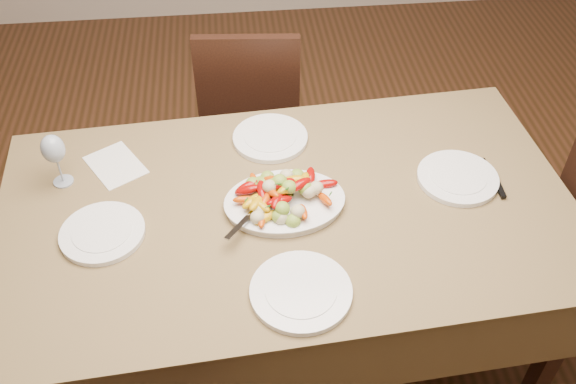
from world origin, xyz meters
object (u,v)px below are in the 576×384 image
(chair_far, at_px, (251,108))
(plate_near, at_px, (301,292))
(serving_platter, at_px, (285,204))
(plate_far, at_px, (270,138))
(dining_table, at_px, (288,280))
(plate_left, at_px, (103,233))
(plate_right, at_px, (458,178))
(wine_glass, at_px, (56,159))

(chair_far, relative_size, plate_near, 3.30)
(serving_platter, relative_size, plate_near, 1.29)
(chair_far, distance_m, plate_far, 0.66)
(dining_table, bearing_deg, chair_far, 94.34)
(serving_platter, xyz_separation_m, plate_left, (-0.56, -0.07, -0.00))
(dining_table, distance_m, plate_near, 0.52)
(chair_far, relative_size, plate_far, 3.56)
(plate_left, relative_size, plate_right, 0.96)
(dining_table, relative_size, wine_glass, 8.98)
(serving_platter, distance_m, plate_far, 0.34)
(chair_far, xyz_separation_m, plate_right, (0.64, -0.86, 0.29))
(serving_platter, relative_size, wine_glass, 1.82)
(plate_left, bearing_deg, dining_table, 6.62)
(serving_platter, bearing_deg, chair_far, 93.69)
(dining_table, xyz_separation_m, serving_platter, (-0.01, 0.00, 0.39))
(plate_right, xyz_separation_m, plate_far, (-0.60, 0.27, 0.00))
(plate_right, distance_m, wine_glass, 1.31)
(chair_far, distance_m, plate_near, 1.31)
(plate_right, relative_size, plate_far, 1.01)
(chair_far, height_order, serving_platter, chair_far)
(plate_far, bearing_deg, chair_far, 94.09)
(plate_right, bearing_deg, plate_left, -173.51)
(plate_near, bearing_deg, plate_right, 35.80)
(plate_near, height_order, wine_glass, wine_glass)
(plate_right, height_order, wine_glass, wine_glass)
(plate_far, xyz_separation_m, wine_glass, (-0.70, -0.15, 0.09))
(dining_table, height_order, wine_glass, wine_glass)
(dining_table, xyz_separation_m, plate_near, (-0.00, -0.35, 0.39))
(serving_platter, distance_m, plate_right, 0.59)
(dining_table, bearing_deg, wine_glass, 165.45)
(dining_table, relative_size, chair_far, 1.94)
(plate_right, distance_m, plate_far, 0.66)
(chair_far, height_order, plate_right, chair_far)
(serving_platter, distance_m, plate_left, 0.57)
(chair_far, relative_size, plate_left, 3.68)
(serving_platter, height_order, plate_left, serving_platter)
(plate_right, bearing_deg, chair_far, 126.83)
(plate_left, xyz_separation_m, plate_right, (1.15, 0.13, 0.00))
(wine_glass, bearing_deg, plate_left, -58.86)
(plate_far, bearing_deg, plate_left, -143.43)
(wine_glass, bearing_deg, serving_platter, -14.75)
(dining_table, bearing_deg, plate_left, -173.38)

